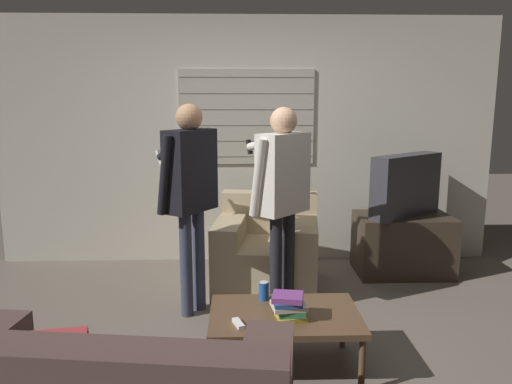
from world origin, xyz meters
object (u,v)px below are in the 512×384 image
at_px(spare_remote, 238,324).
at_px(soda_can, 264,291).
at_px(coffee_table, 285,318).
at_px(book_stack, 289,307).
at_px(person_left_standing, 190,183).
at_px(tv, 406,185).
at_px(armchair_beige, 267,251).
at_px(person_right_standing, 282,185).

bearing_deg(spare_remote, soda_can, 46.70).
xyz_separation_m(coffee_table, spare_remote, (-0.29, -0.17, 0.05)).
bearing_deg(book_stack, person_left_standing, 124.83).
relative_size(coffee_table, book_stack, 4.16).
bearing_deg(book_stack, spare_remote, -165.81).
bearing_deg(soda_can, book_stack, -65.05).
xyz_separation_m(coffee_table, person_left_standing, (-0.68, 0.91, 0.72)).
distance_m(tv, person_left_standing, 2.19).
xyz_separation_m(book_stack, spare_remote, (-0.31, -0.08, -0.07)).
xyz_separation_m(armchair_beige, soda_can, (-0.09, -1.26, 0.12)).
distance_m(armchair_beige, coffee_table, 1.47).
height_order(book_stack, soda_can, book_stack).
bearing_deg(tv, coffee_table, 16.07).
xyz_separation_m(armchair_beige, tv, (1.37, 0.30, 0.56)).
relative_size(book_stack, soda_can, 1.81).
distance_m(tv, person_right_standing, 1.57).
height_order(tv, book_stack, tv).
bearing_deg(person_left_standing, coffee_table, -108.03).
distance_m(coffee_table, person_left_standing, 1.34).
height_order(book_stack, spare_remote, book_stack).
bearing_deg(soda_can, tv, 46.94).
relative_size(person_left_standing, person_right_standing, 1.02).
relative_size(person_right_standing, spare_remote, 12.21).
bearing_deg(spare_remote, book_stack, -5.12).
bearing_deg(armchair_beige, person_left_standing, 48.72).
bearing_deg(coffee_table, armchair_beige, 91.33).
bearing_deg(person_left_standing, armchair_beige, -13.36).
relative_size(coffee_table, person_left_standing, 0.56).
bearing_deg(person_left_standing, spare_remote, -125.09).
xyz_separation_m(tv, soda_can, (-1.45, -1.56, -0.44)).
relative_size(coffee_table, spare_remote, 6.98).
xyz_separation_m(coffee_table, tv, (1.33, 1.77, 0.54)).
bearing_deg(person_left_standing, book_stack, -109.80).
xyz_separation_m(coffee_table, person_right_standing, (0.05, 0.89, 0.71)).
bearing_deg(person_right_standing, soda_can, -150.97).
height_order(armchair_beige, person_left_standing, person_left_standing).
relative_size(tv, person_right_standing, 0.49).
relative_size(book_stack, spare_remote, 1.68).
relative_size(person_left_standing, soda_can, 13.38).
bearing_deg(tv, spare_remote, 13.03).
relative_size(person_right_standing, book_stack, 7.27).
bearing_deg(tv, book_stack, 17.78).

